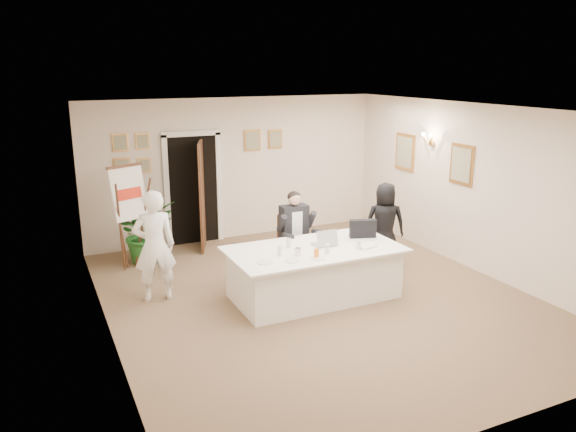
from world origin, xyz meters
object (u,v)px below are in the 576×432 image
(standing_man, at_px, (154,246))
(standing_woman, at_px, (385,223))
(laptop_bag, at_px, (363,229))
(paper_stack, at_px, (366,246))
(flip_chart, at_px, (128,223))
(steel_jug, at_px, (298,252))
(oj_glass, at_px, (316,253))
(conference_table, at_px, (314,272))
(potted_palm, at_px, (146,232))
(seated_man, at_px, (295,233))
(laptop, at_px, (324,236))

(standing_man, height_order, standing_woman, standing_man)
(standing_man, distance_m, laptop_bag, 3.19)
(paper_stack, bearing_deg, flip_chart, 138.45)
(paper_stack, height_order, steel_jug, steel_jug)
(standing_woman, height_order, oj_glass, standing_woman)
(conference_table, distance_m, standing_man, 2.39)
(laptop_bag, distance_m, paper_stack, 0.51)
(oj_glass, bearing_deg, potted_palm, 120.40)
(potted_palm, relative_size, laptop_bag, 2.67)
(standing_woman, distance_m, oj_glass, 2.37)
(conference_table, distance_m, standing_woman, 2.05)
(conference_table, relative_size, paper_stack, 9.13)
(seated_man, xyz_separation_m, paper_stack, (0.56, -1.27, 0.07))
(laptop, xyz_separation_m, laptop_bag, (0.74, 0.07, 0.00))
(flip_chart, relative_size, paper_stack, 6.37)
(conference_table, xyz_separation_m, oj_glass, (-0.17, -0.39, 0.45))
(conference_table, height_order, laptop, laptop)
(flip_chart, relative_size, laptop, 4.97)
(laptop_bag, bearing_deg, oj_glass, -135.94)
(laptop_bag, bearing_deg, laptop, -156.90)
(steel_jug, bearing_deg, standing_woman, 25.20)
(flip_chart, bearing_deg, steel_jug, -53.20)
(potted_palm, bearing_deg, standing_man, -96.52)
(seated_man, xyz_separation_m, oj_glass, (-0.34, -1.38, 0.12))
(potted_palm, height_order, laptop, potted_palm)
(conference_table, xyz_separation_m, standing_man, (-2.16, 0.91, 0.44))
(standing_man, relative_size, oj_glass, 12.89)
(flip_chart, distance_m, standing_woman, 4.41)
(oj_glass, bearing_deg, conference_table, 66.21)
(flip_chart, height_order, steel_jug, flip_chart)
(conference_table, xyz_separation_m, steel_jug, (-0.37, -0.19, 0.44))
(paper_stack, bearing_deg, potted_palm, 132.39)
(conference_table, relative_size, oj_glass, 19.68)
(conference_table, distance_m, laptop, 0.56)
(laptop_bag, height_order, oj_glass, laptop_bag)
(paper_stack, distance_m, steel_jug, 1.10)
(standing_woman, relative_size, oj_glass, 11.08)
(conference_table, height_order, oj_glass, oj_glass)
(flip_chart, relative_size, laptop_bag, 4.35)
(laptop, bearing_deg, seated_man, 93.12)
(standing_man, bearing_deg, standing_woman, -176.67)
(conference_table, xyz_separation_m, seated_man, (0.16, 0.99, 0.32))
(steel_jug, bearing_deg, conference_table, 26.91)
(standing_man, xyz_separation_m, standing_woman, (4.00, -0.05, -0.12))
(potted_palm, xyz_separation_m, paper_stack, (2.69, -2.94, 0.24))
(seated_man, relative_size, potted_palm, 1.31)
(flip_chart, distance_m, steel_jug, 3.22)
(conference_table, relative_size, potted_palm, 2.34)
(paper_stack, bearing_deg, standing_woman, 45.59)
(standing_woman, xyz_separation_m, laptop, (-1.64, -0.76, 0.19))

